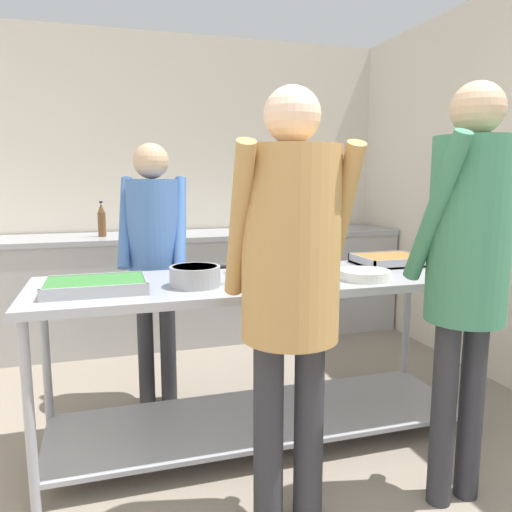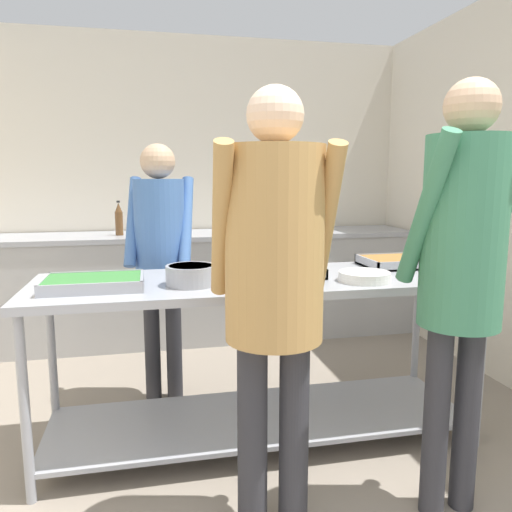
{
  "view_description": "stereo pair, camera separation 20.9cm",
  "coord_description": "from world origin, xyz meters",
  "px_view_note": "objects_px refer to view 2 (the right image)",
  "views": [
    {
      "loc": [
        -0.64,
        -0.98,
        1.41
      ],
      "look_at": [
        0.12,
        1.54,
        0.99
      ],
      "focal_mm": 35.0,
      "sensor_mm": 36.0,
      "label": 1
    },
    {
      "loc": [
        -0.43,
        -1.03,
        1.41
      ],
      "look_at": [
        0.12,
        1.54,
        0.99
      ],
      "focal_mm": 35.0,
      "sensor_mm": 36.0,
      "label": 2
    }
  ],
  "objects_px": {
    "serving_tray_greens": "(94,283)",
    "water_bottle": "(119,219)",
    "guest_serving_right": "(462,252)",
    "cook_behind_counter": "(160,243)",
    "sauce_pan": "(191,274)",
    "serving_tray_vegetables": "(396,262)",
    "plate_stack": "(364,276)",
    "guest_serving_left": "(274,268)",
    "serving_tray_roast": "(276,271)"
  },
  "relations": [
    {
      "from": "serving_tray_roast",
      "to": "guest_serving_left",
      "type": "height_order",
      "value": "guest_serving_left"
    },
    {
      "from": "sauce_pan",
      "to": "serving_tray_vegetables",
      "type": "relative_size",
      "value": 1.0
    },
    {
      "from": "sauce_pan",
      "to": "guest_serving_left",
      "type": "relative_size",
      "value": 0.22
    },
    {
      "from": "plate_stack",
      "to": "water_bottle",
      "type": "distance_m",
      "value": 2.36
    },
    {
      "from": "sauce_pan",
      "to": "water_bottle",
      "type": "distance_m",
      "value": 1.93
    },
    {
      "from": "cook_behind_counter",
      "to": "water_bottle",
      "type": "xyz_separation_m",
      "value": [
        -0.3,
        1.16,
        0.06
      ]
    },
    {
      "from": "serving_tray_roast",
      "to": "plate_stack",
      "type": "relative_size",
      "value": 1.75
    },
    {
      "from": "serving_tray_roast",
      "to": "cook_behind_counter",
      "type": "xyz_separation_m",
      "value": [
        -0.59,
        0.59,
        0.09
      ]
    },
    {
      "from": "sauce_pan",
      "to": "plate_stack",
      "type": "xyz_separation_m",
      "value": [
        0.86,
        -0.09,
        -0.03
      ]
    },
    {
      "from": "water_bottle",
      "to": "cook_behind_counter",
      "type": "bearing_deg",
      "value": -75.33
    },
    {
      "from": "serving_tray_greens",
      "to": "water_bottle",
      "type": "height_order",
      "value": "water_bottle"
    },
    {
      "from": "serving_tray_roast",
      "to": "serving_tray_vegetables",
      "type": "relative_size",
      "value": 1.22
    },
    {
      "from": "serving_tray_vegetables",
      "to": "guest_serving_left",
      "type": "relative_size",
      "value": 0.22
    },
    {
      "from": "serving_tray_greens",
      "to": "guest_serving_left",
      "type": "bearing_deg",
      "value": -40.35
    },
    {
      "from": "cook_behind_counter",
      "to": "water_bottle",
      "type": "relative_size",
      "value": 5.63
    },
    {
      "from": "guest_serving_right",
      "to": "guest_serving_left",
      "type": "bearing_deg",
      "value": 175.6
    },
    {
      "from": "sauce_pan",
      "to": "serving_tray_roast",
      "type": "xyz_separation_m",
      "value": [
        0.46,
        0.13,
        -0.03
      ]
    },
    {
      "from": "serving_tray_roast",
      "to": "cook_behind_counter",
      "type": "height_order",
      "value": "cook_behind_counter"
    },
    {
      "from": "guest_serving_right",
      "to": "cook_behind_counter",
      "type": "bearing_deg",
      "value": 130.01
    },
    {
      "from": "cook_behind_counter",
      "to": "water_bottle",
      "type": "distance_m",
      "value": 1.2
    },
    {
      "from": "serving_tray_roast",
      "to": "plate_stack",
      "type": "distance_m",
      "value": 0.46
    },
    {
      "from": "serving_tray_greens",
      "to": "cook_behind_counter",
      "type": "bearing_deg",
      "value": 64.75
    },
    {
      "from": "serving_tray_vegetables",
      "to": "water_bottle",
      "type": "height_order",
      "value": "water_bottle"
    },
    {
      "from": "cook_behind_counter",
      "to": "guest_serving_right",
      "type": "bearing_deg",
      "value": -49.99
    },
    {
      "from": "plate_stack",
      "to": "cook_behind_counter",
      "type": "height_order",
      "value": "cook_behind_counter"
    },
    {
      "from": "guest_serving_right",
      "to": "water_bottle",
      "type": "xyz_separation_m",
      "value": [
        -1.45,
        2.52,
        -0.05
      ]
    },
    {
      "from": "serving_tray_vegetables",
      "to": "guest_serving_left",
      "type": "height_order",
      "value": "guest_serving_left"
    },
    {
      "from": "plate_stack",
      "to": "water_bottle",
      "type": "height_order",
      "value": "water_bottle"
    },
    {
      "from": "sauce_pan",
      "to": "cook_behind_counter",
      "type": "distance_m",
      "value": 0.73
    },
    {
      "from": "water_bottle",
      "to": "guest_serving_right",
      "type": "bearing_deg",
      "value": -60.15
    },
    {
      "from": "sauce_pan",
      "to": "guest_serving_right",
      "type": "distance_m",
      "value": 1.22
    },
    {
      "from": "guest_serving_left",
      "to": "sauce_pan",
      "type": "bearing_deg",
      "value": 114.22
    },
    {
      "from": "serving_tray_vegetables",
      "to": "cook_behind_counter",
      "type": "bearing_deg",
      "value": 161.21
    },
    {
      "from": "plate_stack",
      "to": "water_bottle",
      "type": "bearing_deg",
      "value": 123.18
    },
    {
      "from": "serving_tray_greens",
      "to": "guest_serving_right",
      "type": "xyz_separation_m",
      "value": [
        1.47,
        -0.67,
        0.2
      ]
    },
    {
      "from": "plate_stack",
      "to": "cook_behind_counter",
      "type": "bearing_deg",
      "value": 140.51
    },
    {
      "from": "serving_tray_roast",
      "to": "guest_serving_right",
      "type": "bearing_deg",
      "value": -54.31
    },
    {
      "from": "plate_stack",
      "to": "serving_tray_vegetables",
      "type": "xyz_separation_m",
      "value": [
        0.36,
        0.35,
        0.0
      ]
    },
    {
      "from": "guest_serving_right",
      "to": "cook_behind_counter",
      "type": "distance_m",
      "value": 1.78
    },
    {
      "from": "sauce_pan",
      "to": "serving_tray_roast",
      "type": "relative_size",
      "value": 0.82
    },
    {
      "from": "serving_tray_roast",
      "to": "serving_tray_vegetables",
      "type": "xyz_separation_m",
      "value": [
        0.76,
        0.13,
        -0.0
      ]
    },
    {
      "from": "guest_serving_left",
      "to": "water_bottle",
      "type": "xyz_separation_m",
      "value": [
        -0.7,
        2.47,
        -0.01
      ]
    },
    {
      "from": "plate_stack",
      "to": "guest_serving_left",
      "type": "height_order",
      "value": "guest_serving_left"
    },
    {
      "from": "plate_stack",
      "to": "sauce_pan",
      "type": "bearing_deg",
      "value": 173.87
    },
    {
      "from": "sauce_pan",
      "to": "cook_behind_counter",
      "type": "relative_size",
      "value": 0.24
    },
    {
      "from": "serving_tray_greens",
      "to": "guest_serving_right",
      "type": "height_order",
      "value": "guest_serving_right"
    },
    {
      "from": "guest_serving_left",
      "to": "guest_serving_right",
      "type": "height_order",
      "value": "guest_serving_right"
    },
    {
      "from": "serving_tray_greens",
      "to": "water_bottle",
      "type": "xyz_separation_m",
      "value": [
        0.02,
        1.85,
        0.15
      ]
    },
    {
      "from": "serving_tray_greens",
      "to": "serving_tray_roast",
      "type": "xyz_separation_m",
      "value": [
        0.91,
        0.11,
        0.0
      ]
    },
    {
      "from": "serving_tray_roast",
      "to": "guest_serving_right",
      "type": "xyz_separation_m",
      "value": [
        0.56,
        -0.78,
        0.2
      ]
    }
  ]
}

